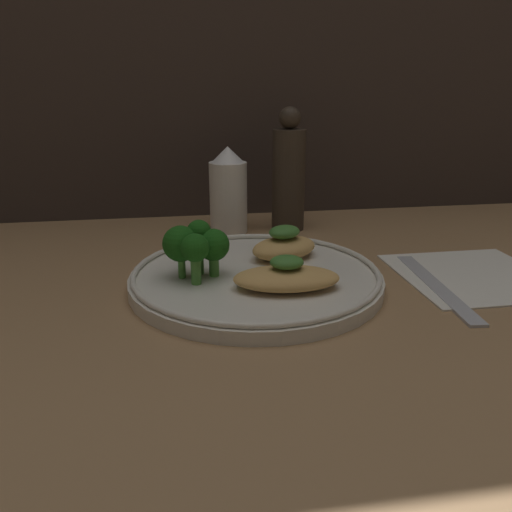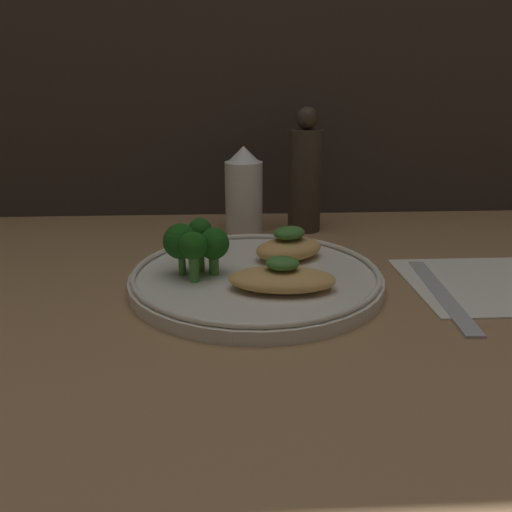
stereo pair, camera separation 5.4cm
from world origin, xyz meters
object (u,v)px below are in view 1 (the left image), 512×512
(plate, at_px, (256,277))
(sauce_bottle, at_px, (228,192))
(pepper_grinder, at_px, (289,176))
(broccoli_bunch, at_px, (195,244))

(plate, height_order, sauce_bottle, sauce_bottle)
(sauce_bottle, bearing_deg, pepper_grinder, 0.00)
(plate, distance_m, broccoli_bunch, 0.08)
(pepper_grinder, bearing_deg, sauce_bottle, -180.00)
(broccoli_bunch, bearing_deg, pepper_grinder, 55.89)
(broccoli_bunch, height_order, pepper_grinder, pepper_grinder)
(plate, bearing_deg, sauce_bottle, 91.69)
(broccoli_bunch, height_order, sauce_bottle, sauce_bottle)
(sauce_bottle, relative_size, pepper_grinder, 0.70)
(plate, height_order, broccoli_bunch, broccoli_bunch)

